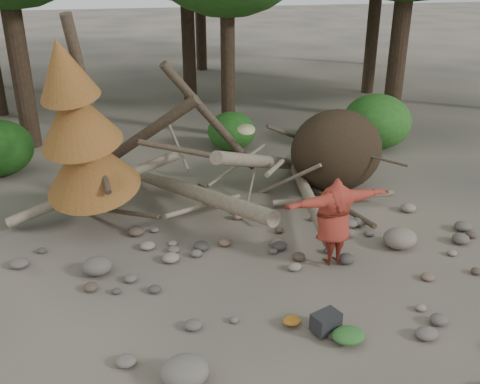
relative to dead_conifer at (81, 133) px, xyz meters
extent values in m
plane|color=#514C44|center=(3.12, -3.37, -2.11)|extent=(120.00, 120.00, 0.00)
ellipsoid|color=#332619|center=(5.72, 0.93, -1.12)|extent=(2.20, 1.87, 1.98)
cylinder|color=gray|center=(2.12, 0.33, -1.56)|extent=(2.61, 5.11, 1.08)
cylinder|color=gray|center=(3.92, 0.83, -1.21)|extent=(3.18, 3.71, 1.90)
cylinder|color=brown|center=(0.92, 1.23, -0.71)|extent=(3.08, 1.91, 2.49)
cylinder|color=gray|center=(4.72, 0.13, -1.76)|extent=(1.13, 4.98, 0.43)
cylinder|color=brown|center=(2.82, 1.43, -0.31)|extent=(2.39, 1.03, 2.89)
cylinder|color=gray|center=(0.12, 0.63, -1.41)|extent=(3.71, 0.86, 1.20)
cylinder|color=#4C3F30|center=(0.62, 0.13, -1.81)|extent=(1.52, 1.70, 0.49)
cylinder|color=gray|center=(3.32, 1.03, -1.31)|extent=(1.57, 0.85, 0.69)
cylinder|color=#4C3F30|center=(4.92, 1.53, -0.91)|extent=(1.92, 1.25, 1.10)
cylinder|color=gray|center=(1.92, 0.83, -0.61)|extent=(0.37, 1.42, 0.85)
cylinder|color=#4C3F30|center=(5.32, -0.17, -1.96)|extent=(0.79, 2.54, 0.12)
cylinder|color=gray|center=(2.32, -0.27, -1.66)|extent=(1.78, 1.11, 0.29)
cylinder|color=#4C3F30|center=(0.22, 0.43, 0.09)|extent=(0.67, 1.13, 4.35)
cone|color=brown|center=(0.06, 0.12, -0.61)|extent=(2.06, 2.13, 1.86)
cone|color=brown|center=(-0.05, -0.09, 0.39)|extent=(1.71, 1.78, 1.65)
cone|color=brown|center=(-0.14, -0.28, 1.29)|extent=(1.23, 1.30, 1.41)
cylinder|color=#38281C|center=(4.12, 5.83, 1.46)|extent=(0.44, 0.44, 7.14)
ellipsoid|color=#255F1B|center=(3.92, 4.43, -1.55)|extent=(1.40, 1.40, 1.12)
ellipsoid|color=#2E7023|center=(8.12, 3.63, -1.31)|extent=(2.00, 2.00, 1.60)
imported|color=maroon|center=(4.29, -2.41, -1.20)|extent=(2.09, 0.79, 1.66)
cylinder|color=tan|center=(2.81, -1.91, 0.44)|extent=(0.37, 0.36, 0.16)
cube|color=black|center=(3.48, -4.21, -1.97)|extent=(0.49, 0.41, 0.28)
ellipsoid|color=#2E6629|center=(3.72, -4.52, -2.02)|extent=(0.49, 0.41, 0.18)
ellipsoid|color=#A7661C|center=(3.04, -3.95, -2.06)|extent=(0.29, 0.24, 0.11)
ellipsoid|color=slate|center=(1.29, -4.78, -1.92)|extent=(0.64, 0.57, 0.38)
ellipsoid|color=gray|center=(5.86, -2.08, -1.92)|extent=(0.65, 0.59, 0.39)
ellipsoid|color=#605951|center=(0.12, -1.74, -1.95)|extent=(0.53, 0.48, 0.32)
camera|label=1|loc=(0.75, -10.30, 3.05)|focal=40.00mm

